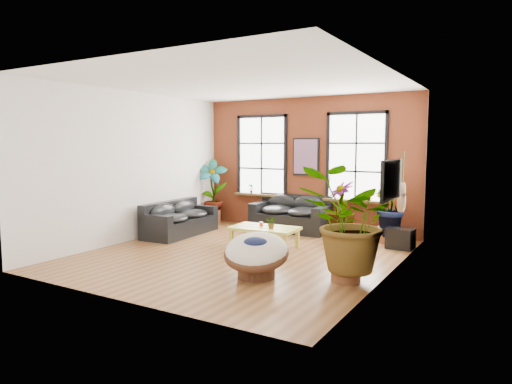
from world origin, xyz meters
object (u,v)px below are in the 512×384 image
coffee_table (264,229)px  papasan_chair (256,253)px  sofa_back (292,215)px  sofa_left (179,220)px

coffee_table → papasan_chair: size_ratio=1.05×
sofa_back → coffee_table: (0.37, -2.15, -0.01)m
coffee_table → papasan_chair: bearing=-66.3°
sofa_back → sofa_left: (-2.23, -1.94, -0.04)m
sofa_back → sofa_left: size_ratio=0.95×
sofa_left → coffee_table: (2.61, -0.21, 0.03)m
sofa_back → coffee_table: bearing=-80.0°
sofa_left → coffee_table: size_ratio=1.46×
sofa_back → sofa_left: sofa_back is taller
papasan_chair → coffee_table: bearing=97.1°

